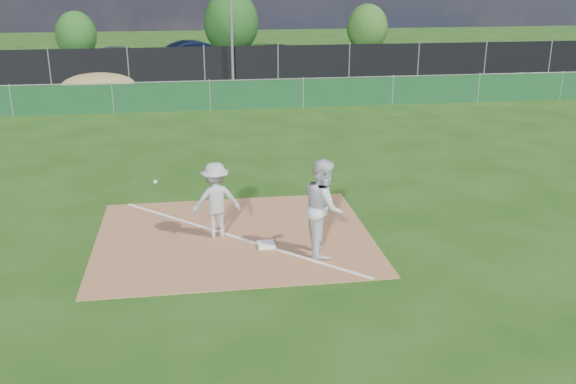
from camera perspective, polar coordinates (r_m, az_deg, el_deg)
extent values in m
plane|color=#1B410E|center=(22.79, -6.44, 4.74)|extent=(90.00, 90.00, 0.00)
cube|color=#965F3C|center=(14.24, -4.81, -4.01)|extent=(6.00, 5.00, 0.02)
cube|color=white|center=(14.23, -4.81, -3.95)|extent=(5.01, 5.01, 0.01)
cube|color=#103A1A|center=(27.55, -6.95, 8.46)|extent=(44.00, 0.05, 1.20)
ellipsoid|color=olive|center=(31.28, -16.49, 9.05)|extent=(3.38, 2.60, 1.17)
cube|color=black|center=(35.41, -7.45, 11.24)|extent=(46.00, 0.04, 1.80)
cube|color=black|center=(40.48, -7.60, 10.91)|extent=(46.00, 9.00, 0.01)
cylinder|color=slate|center=(34.90, -5.09, 16.33)|extent=(0.16, 0.16, 8.00)
cube|color=white|center=(13.70, -1.94, -4.69)|extent=(0.38, 0.38, 0.08)
imported|color=#B5B4B7|center=(14.02, -6.43, -0.71)|extent=(1.16, 0.77, 1.68)
sphere|color=white|center=(13.76, -11.71, 0.90)|extent=(0.08, 0.08, 0.08)
imported|color=silver|center=(13.11, 3.18, -1.33)|extent=(0.83, 1.03, 2.02)
imported|color=#999CA0|center=(40.64, -14.55, 11.53)|extent=(4.50, 3.21, 1.42)
imported|color=black|center=(40.67, -7.94, 12.07)|extent=(5.12, 3.12, 1.59)
imported|color=black|center=(40.31, -0.40, 12.02)|extent=(5.00, 2.83, 1.37)
cylinder|color=#382316|center=(46.14, -18.17, 11.68)|extent=(0.24, 0.24, 0.89)
ellipsoid|color=#1A4915|center=(46.02, -18.33, 13.14)|extent=(2.68, 2.68, 3.08)
cylinder|color=#382316|center=(45.48, -5.02, 12.65)|extent=(0.24, 0.24, 1.25)
ellipsoid|color=#164212|center=(45.33, -5.08, 14.74)|extent=(3.74, 3.74, 4.30)
cylinder|color=#382316|center=(47.95, 7.00, 12.74)|extent=(0.24, 0.24, 0.97)
ellipsoid|color=#224F16|center=(47.84, 7.06, 14.29)|extent=(2.92, 2.92, 3.36)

